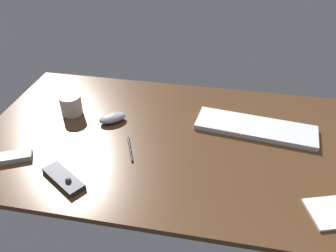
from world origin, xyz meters
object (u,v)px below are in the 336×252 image
Objects in this scene: coffee_mug at (71,105)px; pen at (130,149)px; computer_mouse at (112,118)px; keyboard at (256,128)px; notepad at (332,213)px; tv_remote at (6,158)px; media_remote at (64,178)px.

coffee_mug is 0.63× the size of pen.
computer_mouse is 1.25× the size of coffee_mug.
keyboard is 43.70cm from notepad.
tv_remote is at bearing 178.10° from notepad.
tv_remote is at bearing -93.65° from pen.
computer_mouse is 19.99cm from pen.
tv_remote is 1.22× the size of pen.
tv_remote reaches higher than pen.
computer_mouse is 0.79× the size of pen.
computer_mouse reaches higher than pen.
coffee_mug is at bearing 159.56° from notepad.
media_remote is at bearing -135.29° from computer_mouse.
pen is at bearing -31.62° from coffee_mug.
computer_mouse reaches higher than keyboard.
computer_mouse is 18.88cm from coffee_mug.
media_remote is at bearing -63.48° from pen.
tv_remote is 1.28× the size of notepad.
media_remote is 40.40cm from coffee_mug.
coffee_mug reaches higher than media_remote.
keyboard is 2.65× the size of media_remote.
pen is (11.92, -15.99, -1.32)cm from computer_mouse.
notepad is 0.96× the size of pen.
notepad is at bearing -53.84° from keyboard.
tv_remote is (-85.18, -34.66, -0.00)cm from keyboard.
notepad is (77.76, -33.13, -1.29)cm from computer_mouse.
keyboard is 3.33× the size of pen.
coffee_mug is (10.12, 32.35, 3.10)cm from tv_remote.
media_remote is 24.38cm from tv_remote.
computer_mouse is at bearing -167.78° from keyboard.
computer_mouse is 0.63× the size of media_remote.
computer_mouse is 0.65× the size of tv_remote.
pen is at bearing -147.64° from keyboard.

